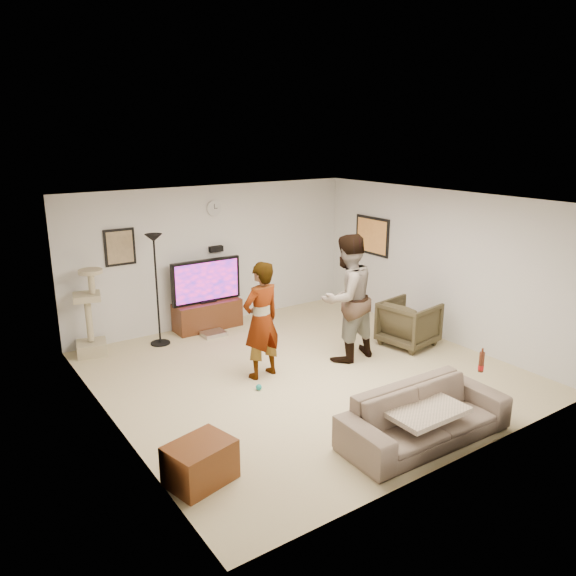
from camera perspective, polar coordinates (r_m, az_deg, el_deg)
floor at (r=8.22m, az=1.65°, el=-8.70°), size 5.50×5.50×0.02m
ceiling at (r=7.53m, az=1.80°, el=9.03°), size 5.50×5.50×0.02m
wall_back at (r=10.07m, az=-7.53°, el=3.33°), size 5.50×0.04×2.50m
wall_front at (r=5.90m, az=17.71°, el=-6.29°), size 5.50×0.04×2.50m
wall_left at (r=6.62m, az=-17.97°, el=-3.91°), size 0.04×5.50×2.50m
wall_right at (r=9.61m, az=15.12°, el=2.33°), size 0.04×5.50×2.50m
wall_clock at (r=9.89m, az=-7.63°, el=8.12°), size 0.26×0.04×0.26m
wall_speaker at (r=9.99m, az=-7.40°, el=4.00°), size 0.25×0.10×0.10m
picture_back at (r=9.35m, az=-16.89°, el=4.03°), size 0.42×0.03×0.52m
picture_right at (r=10.63m, az=8.62°, el=5.32°), size 0.03×0.78×0.62m
tv_stand at (r=9.99m, az=-8.26°, el=-2.76°), size 1.19×0.45×0.50m
console_box at (r=9.68m, az=-7.65°, el=-4.67°), size 0.40×0.30×0.07m
tv at (r=9.81m, az=-8.40°, el=0.73°), size 1.29×0.08×0.76m
tv_screen at (r=9.77m, az=-8.29°, el=0.68°), size 1.18×0.01×0.67m
floor_lamp at (r=9.21m, az=-13.31°, el=-0.26°), size 0.32×0.32×1.84m
cat_tree at (r=9.15m, az=-19.83°, el=-2.36°), size 0.53×0.53×1.39m
person_left at (r=7.79m, az=-2.75°, el=-3.33°), size 0.67×0.49×1.69m
person_right at (r=8.41m, az=6.06°, el=-1.04°), size 1.01×0.82×1.95m
sofa at (r=6.62m, az=13.90°, el=-12.58°), size 2.07×0.86×0.60m
throw_blanket at (r=6.53m, az=13.56°, el=-11.95°), size 0.90×0.70×0.06m
beer_bottle at (r=7.12m, az=19.25°, el=-7.19°), size 0.06×0.06×0.25m
armchair at (r=9.30m, az=12.31°, el=-3.56°), size 0.93×0.91×0.74m
side_table at (r=5.86m, az=-9.01°, el=-17.29°), size 0.74×0.62×0.43m
toy_ball at (r=7.68m, az=-3.02°, el=-10.14°), size 0.08×0.08×0.08m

